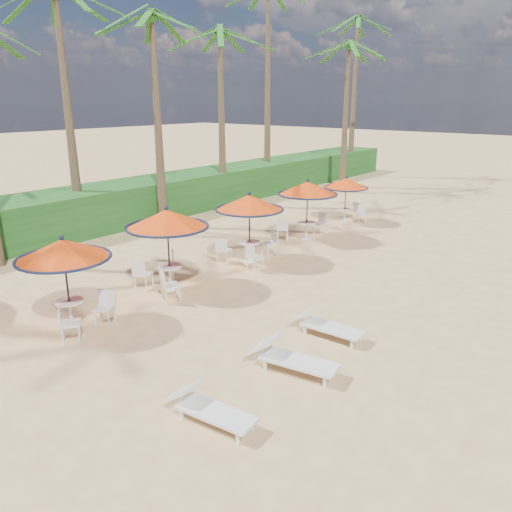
{
  "coord_description": "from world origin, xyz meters",
  "views": [
    {
      "loc": [
        5.8,
        -6.07,
        5.6
      ],
      "look_at": [
        -2.92,
        4.65,
        1.2
      ],
      "focal_mm": 35.0,
      "sensor_mm": 36.0,
      "label": 1
    }
  ],
  "objects_px": {
    "station_4": "(348,187)",
    "lounger_mid": "(290,357)",
    "station_0": "(66,258)",
    "station_3": "(307,193)",
    "lounger_far": "(326,325)",
    "station_2": "(249,211)",
    "lounger_near": "(208,407)",
    "station_1": "(166,229)"
  },
  "relations": [
    {
      "from": "station_1",
      "to": "station_4",
      "type": "height_order",
      "value": "station_1"
    },
    {
      "from": "lounger_far",
      "to": "station_1",
      "type": "bearing_deg",
      "value": -179.61
    },
    {
      "from": "lounger_mid",
      "to": "station_2",
      "type": "bearing_deg",
      "value": 126.62
    },
    {
      "from": "station_3",
      "to": "station_4",
      "type": "xyz_separation_m",
      "value": [
        -0.23,
        3.75,
        -0.27
      ]
    },
    {
      "from": "station_4",
      "to": "lounger_mid",
      "type": "relative_size",
      "value": 1.07
    },
    {
      "from": "station_0",
      "to": "lounger_mid",
      "type": "xyz_separation_m",
      "value": [
        5.56,
        1.72,
        -1.51
      ]
    },
    {
      "from": "station_3",
      "to": "station_4",
      "type": "relative_size",
      "value": 1.17
    },
    {
      "from": "lounger_mid",
      "to": "lounger_near",
      "type": "bearing_deg",
      "value": -102.97
    },
    {
      "from": "station_1",
      "to": "station_3",
      "type": "bearing_deg",
      "value": 89.0
    },
    {
      "from": "station_2",
      "to": "lounger_mid",
      "type": "bearing_deg",
      "value": -43.55
    },
    {
      "from": "station_0",
      "to": "station_3",
      "type": "xyz_separation_m",
      "value": [
        0.01,
        10.64,
        0.08
      ]
    },
    {
      "from": "station_2",
      "to": "station_4",
      "type": "relative_size",
      "value": 1.18
    },
    {
      "from": "station_0",
      "to": "station_4",
      "type": "xyz_separation_m",
      "value": [
        -0.22,
        14.38,
        -0.2
      ]
    },
    {
      "from": "station_3",
      "to": "lounger_near",
      "type": "xyz_separation_m",
      "value": [
        5.42,
        -11.29,
        -1.62
      ]
    },
    {
      "from": "station_3",
      "to": "lounger_far",
      "type": "xyz_separation_m",
      "value": [
        5.26,
        -7.02,
        -1.62
      ]
    },
    {
      "from": "station_2",
      "to": "lounger_mid",
      "type": "distance_m",
      "value": 7.68
    },
    {
      "from": "station_0",
      "to": "station_3",
      "type": "bearing_deg",
      "value": 89.94
    },
    {
      "from": "lounger_mid",
      "to": "lounger_far",
      "type": "bearing_deg",
      "value": 88.85
    },
    {
      "from": "station_4",
      "to": "lounger_far",
      "type": "height_order",
      "value": "station_4"
    },
    {
      "from": "station_1",
      "to": "station_2",
      "type": "distance_m",
      "value": 3.61
    },
    {
      "from": "lounger_far",
      "to": "station_0",
      "type": "bearing_deg",
      "value": -148.42
    },
    {
      "from": "lounger_near",
      "to": "lounger_mid",
      "type": "relative_size",
      "value": 0.89
    },
    {
      "from": "lounger_mid",
      "to": "station_1",
      "type": "bearing_deg",
      "value": 154.53
    },
    {
      "from": "station_3",
      "to": "station_1",
      "type": "bearing_deg",
      "value": -91.0
    },
    {
      "from": "station_0",
      "to": "station_1",
      "type": "distance_m",
      "value": 3.31
    },
    {
      "from": "station_2",
      "to": "lounger_mid",
      "type": "xyz_separation_m",
      "value": [
        5.46,
        -5.19,
        -1.52
      ]
    },
    {
      "from": "station_4",
      "to": "lounger_near",
      "type": "distance_m",
      "value": 16.12
    },
    {
      "from": "station_0",
      "to": "lounger_far",
      "type": "xyz_separation_m",
      "value": [
        5.27,
        3.62,
        -1.54
      ]
    },
    {
      "from": "station_3",
      "to": "lounger_near",
      "type": "bearing_deg",
      "value": -64.36
    },
    {
      "from": "station_0",
      "to": "station_3",
      "type": "distance_m",
      "value": 10.64
    },
    {
      "from": "station_2",
      "to": "station_4",
      "type": "bearing_deg",
      "value": 92.43
    },
    {
      "from": "station_0",
      "to": "lounger_near",
      "type": "height_order",
      "value": "station_0"
    },
    {
      "from": "station_2",
      "to": "lounger_near",
      "type": "bearing_deg",
      "value": -54.83
    },
    {
      "from": "station_4",
      "to": "lounger_far",
      "type": "bearing_deg",
      "value": -62.99
    },
    {
      "from": "station_4",
      "to": "station_1",
      "type": "bearing_deg",
      "value": -89.49
    },
    {
      "from": "station_4",
      "to": "lounger_near",
      "type": "bearing_deg",
      "value": -69.42
    },
    {
      "from": "station_4",
      "to": "lounger_far",
      "type": "distance_m",
      "value": 12.16
    },
    {
      "from": "station_4",
      "to": "lounger_near",
      "type": "xyz_separation_m",
      "value": [
        5.65,
        -15.04,
        -1.35
      ]
    },
    {
      "from": "station_4",
      "to": "station_0",
      "type": "bearing_deg",
      "value": -89.14
    },
    {
      "from": "lounger_near",
      "to": "lounger_far",
      "type": "relative_size",
      "value": 0.99
    },
    {
      "from": "station_0",
      "to": "lounger_far",
      "type": "bearing_deg",
      "value": 34.47
    },
    {
      "from": "station_4",
      "to": "station_2",
      "type": "bearing_deg",
      "value": -87.57
    }
  ]
}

